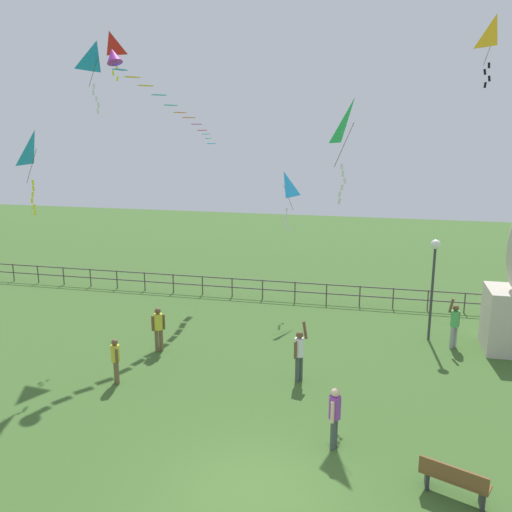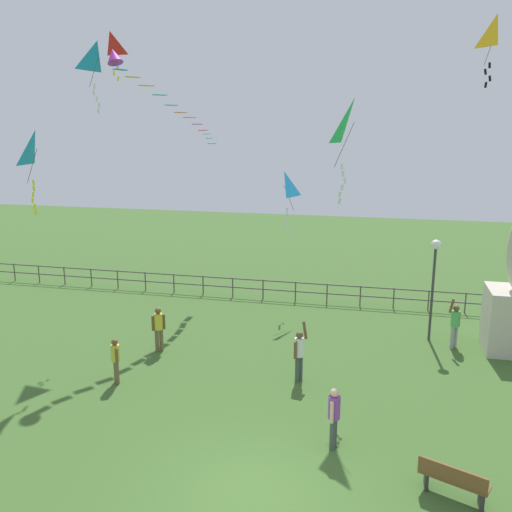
{
  "view_description": "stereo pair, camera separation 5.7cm",
  "coord_description": "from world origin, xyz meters",
  "px_view_note": "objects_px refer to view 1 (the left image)",
  "views": [
    {
      "loc": [
        2.52,
        -10.38,
        8.01
      ],
      "look_at": [
        -1.36,
        6.36,
        3.95
      ],
      "focal_mm": 38.15,
      "sensor_mm": 36.0,
      "label": 1
    },
    {
      "loc": [
        2.58,
        -10.37,
        8.01
      ],
      "look_at": [
        -1.36,
        6.36,
        3.95
      ],
      "focal_mm": 38.15,
      "sensor_mm": 36.0,
      "label": 2
    }
  ],
  "objects_px": {
    "person_4": "(455,323)",
    "kite_1": "(353,126)",
    "kite_7": "(98,59)",
    "kite_3": "(495,35)",
    "streamer_kite": "(129,69)",
    "kite_2": "(284,187)",
    "kite_6": "(110,46)",
    "person_0": "(116,358)",
    "person_2": "(299,352)",
    "lamppost": "(434,267)",
    "person_1": "(158,326)",
    "kite_4": "(36,151)",
    "person_3": "(335,414)",
    "park_bench": "(454,479)"
  },
  "relations": [
    {
      "from": "streamer_kite",
      "to": "kite_4",
      "type": "bearing_deg",
      "value": -125.98
    },
    {
      "from": "kite_3",
      "to": "kite_2",
      "type": "bearing_deg",
      "value": 162.73
    },
    {
      "from": "kite_2",
      "to": "kite_6",
      "type": "relative_size",
      "value": 1.41
    },
    {
      "from": "person_0",
      "to": "kite_2",
      "type": "relative_size",
      "value": 0.57
    },
    {
      "from": "person_0",
      "to": "kite_7",
      "type": "xyz_separation_m",
      "value": [
        -2.35,
        4.39,
        9.58
      ]
    },
    {
      "from": "person_0",
      "to": "kite_6",
      "type": "bearing_deg",
      "value": 114.33
    },
    {
      "from": "person_2",
      "to": "streamer_kite",
      "type": "distance_m",
      "value": 12.75
    },
    {
      "from": "lamppost",
      "to": "kite_7",
      "type": "xyz_separation_m",
      "value": [
        -12.4,
        -1.73,
        7.52
      ]
    },
    {
      "from": "person_3",
      "to": "park_bench",
      "type": "bearing_deg",
      "value": -26.37
    },
    {
      "from": "person_4",
      "to": "park_bench",
      "type": "bearing_deg",
      "value": -96.39
    },
    {
      "from": "kite_1",
      "to": "kite_4",
      "type": "distance_m",
      "value": 11.2
    },
    {
      "from": "person_1",
      "to": "person_2",
      "type": "height_order",
      "value": "person_2"
    },
    {
      "from": "person_0",
      "to": "person_1",
      "type": "bearing_deg",
      "value": 83.59
    },
    {
      "from": "lamppost",
      "to": "park_bench",
      "type": "height_order",
      "value": "lamppost"
    },
    {
      "from": "kite_1",
      "to": "kite_7",
      "type": "relative_size",
      "value": 1.3
    },
    {
      "from": "kite_3",
      "to": "kite_6",
      "type": "relative_size",
      "value": 1.3
    },
    {
      "from": "kite_6",
      "to": "person_0",
      "type": "bearing_deg",
      "value": -65.67
    },
    {
      "from": "kite_1",
      "to": "person_1",
      "type": "bearing_deg",
      "value": -177.11
    },
    {
      "from": "person_4",
      "to": "kite_2",
      "type": "height_order",
      "value": "kite_2"
    },
    {
      "from": "person_0",
      "to": "person_4",
      "type": "height_order",
      "value": "person_4"
    },
    {
      "from": "person_1",
      "to": "kite_2",
      "type": "relative_size",
      "value": 0.63
    },
    {
      "from": "person_3",
      "to": "kite_3",
      "type": "xyz_separation_m",
      "value": [
        4.43,
        8.96,
        10.22
      ]
    },
    {
      "from": "kite_3",
      "to": "kite_7",
      "type": "height_order",
      "value": "kite_3"
    },
    {
      "from": "person_0",
      "to": "kite_4",
      "type": "relative_size",
      "value": 0.5
    },
    {
      "from": "kite_2",
      "to": "streamer_kite",
      "type": "relative_size",
      "value": 0.37
    },
    {
      "from": "person_1",
      "to": "person_3",
      "type": "relative_size",
      "value": 1.0
    },
    {
      "from": "lamppost",
      "to": "kite_7",
      "type": "bearing_deg",
      "value": -172.06
    },
    {
      "from": "person_1",
      "to": "kite_7",
      "type": "distance_m",
      "value": 9.99
    },
    {
      "from": "park_bench",
      "to": "kite_4",
      "type": "distance_m",
      "value": 16.77
    },
    {
      "from": "kite_4",
      "to": "person_3",
      "type": "bearing_deg",
      "value": -23.55
    },
    {
      "from": "person_1",
      "to": "person_3",
      "type": "bearing_deg",
      "value": -35.17
    },
    {
      "from": "kite_2",
      "to": "kite_6",
      "type": "xyz_separation_m",
      "value": [
        -6.84,
        -2.38,
        5.84
      ]
    },
    {
      "from": "person_3",
      "to": "kite_1",
      "type": "xyz_separation_m",
      "value": [
        -0.11,
        5.14,
        7.1
      ]
    },
    {
      "from": "kite_1",
      "to": "lamppost",
      "type": "bearing_deg",
      "value": 45.16
    },
    {
      "from": "kite_2",
      "to": "kite_4",
      "type": "distance_m",
      "value": 10.33
    },
    {
      "from": "person_4",
      "to": "streamer_kite",
      "type": "height_order",
      "value": "streamer_kite"
    },
    {
      "from": "kite_3",
      "to": "streamer_kite",
      "type": "height_order",
      "value": "kite_3"
    },
    {
      "from": "park_bench",
      "to": "kite_2",
      "type": "xyz_separation_m",
      "value": [
        -6.17,
        12.76,
        4.98
      ]
    },
    {
      "from": "park_bench",
      "to": "person_1",
      "type": "xyz_separation_m",
      "value": [
        -9.57,
        6.17,
        0.49
      ]
    },
    {
      "from": "kite_2",
      "to": "kite_3",
      "type": "relative_size",
      "value": 1.08
    },
    {
      "from": "person_2",
      "to": "person_4",
      "type": "bearing_deg",
      "value": 37.6
    },
    {
      "from": "person_0",
      "to": "person_2",
      "type": "distance_m",
      "value": 5.88
    },
    {
      "from": "kite_4",
      "to": "streamer_kite",
      "type": "distance_m",
      "value": 4.92
    },
    {
      "from": "lamppost",
      "to": "streamer_kite",
      "type": "height_order",
      "value": "streamer_kite"
    },
    {
      "from": "person_4",
      "to": "kite_1",
      "type": "bearing_deg",
      "value": -147.65
    },
    {
      "from": "kite_3",
      "to": "kite_6",
      "type": "xyz_separation_m",
      "value": [
        -14.69,
        0.06,
        0.11
      ]
    },
    {
      "from": "person_1",
      "to": "person_3",
      "type": "xyz_separation_m",
      "value": [
        6.82,
        -4.8,
        -0.0
      ]
    },
    {
      "from": "park_bench",
      "to": "person_2",
      "type": "height_order",
      "value": "person_2"
    },
    {
      "from": "park_bench",
      "to": "person_4",
      "type": "distance_m",
      "value": 9.02
    },
    {
      "from": "person_2",
      "to": "kite_4",
      "type": "height_order",
      "value": "kite_4"
    }
  ]
}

